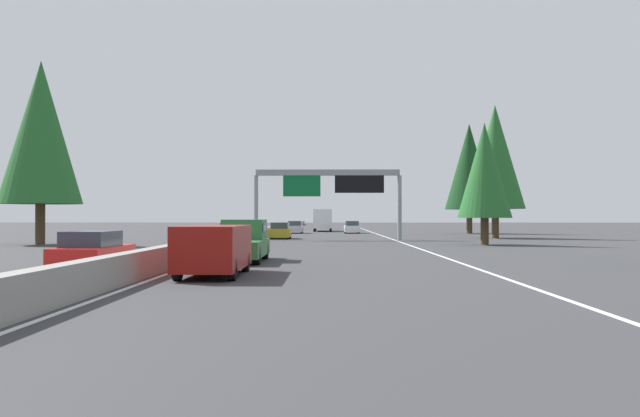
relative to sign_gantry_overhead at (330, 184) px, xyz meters
The scene contains 16 objects.
ground_plane 9.35m from the sign_gantry_overhead, 48.80° to the left, with size 320.00×320.00×0.00m, color #38383A.
median_barrier 26.43m from the sign_gantry_overhead, 14.07° to the left, with size 180.00×0.56×0.90m, color gray.
shoulder_stripe_right 16.93m from the sign_gantry_overhead, 19.73° to the right, with size 160.00×0.16×0.01m, color silver.
shoulder_stripe_median 17.03m from the sign_gantry_overhead, 20.74° to the left, with size 160.00×0.16×0.01m, color silver.
sign_gantry_overhead is the anchor object (origin of this frame).
minivan_near_center 34.99m from the sign_gantry_overhead, behind, with size 5.00×1.95×1.69m.
pickup_distant_a 27.77m from the sign_gantry_overhead, behind, with size 5.60×2.00×1.86m.
sedan_mid_center 22.96m from the sign_gantry_overhead, 10.34° to the left, with size 4.40×1.80×1.47m.
sedan_far_center 23.20m from the sign_gantry_overhead, ahead, with size 4.40×1.80×1.47m.
sedan_distant_b 6.69m from the sign_gantry_overhead, 57.57° to the left, with size 4.40×1.80×1.47m.
box_truck_far_left 33.22m from the sign_gantry_overhead, ahead, with size 8.50×2.40×2.95m.
oncoming_near 34.20m from the sign_gantry_overhead, 165.06° to the left, with size 4.40×1.80×1.47m.
conifer_right_near 14.75m from the sign_gantry_overhead, 132.43° to the right, with size 3.81×3.81×8.65m.
conifer_right_mid 16.21m from the sign_gantry_overhead, 73.30° to the right, with size 5.43×5.43×12.35m.
conifer_right_far 27.23m from the sign_gantry_overhead, 37.66° to the right, with size 5.71×5.71×12.97m.
conifer_left_near 23.10m from the sign_gantry_overhead, 114.58° to the left, with size 5.82×5.82×13.23m.
Camera 1 is at (-2.17, -5.79, 2.00)m, focal length 37.32 mm.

